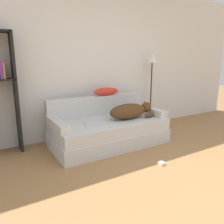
{
  "coord_description": "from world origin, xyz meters",
  "views": [
    {
      "loc": [
        -1.82,
        -1.02,
        1.31
      ],
      "look_at": [
        -0.13,
        1.8,
        0.55
      ],
      "focal_mm": 35.0,
      "sensor_mm": 36.0,
      "label": 1
    }
  ],
  "objects_px": {
    "dog": "(130,111)",
    "bookshelf": "(0,86)",
    "throw_pillow": "(106,92)",
    "power_adapter": "(162,163)",
    "floor_lamp": "(152,68)",
    "laptop": "(96,123)",
    "couch": "(109,132)"
  },
  "relations": [
    {
      "from": "throw_pillow",
      "to": "power_adapter",
      "type": "relative_size",
      "value": 6.42
    },
    {
      "from": "throw_pillow",
      "to": "power_adapter",
      "type": "bearing_deg",
      "value": -87.9
    },
    {
      "from": "laptop",
      "to": "throw_pillow",
      "type": "distance_m",
      "value": 0.74
    },
    {
      "from": "dog",
      "to": "couch",
      "type": "bearing_deg",
      "value": 163.69
    },
    {
      "from": "couch",
      "to": "floor_lamp",
      "type": "height_order",
      "value": "floor_lamp"
    },
    {
      "from": "dog",
      "to": "floor_lamp",
      "type": "height_order",
      "value": "floor_lamp"
    },
    {
      "from": "bookshelf",
      "to": "power_adapter",
      "type": "xyz_separation_m",
      "value": [
        1.68,
        -1.49,
        -0.96
      ]
    },
    {
      "from": "couch",
      "to": "dog",
      "type": "relative_size",
      "value": 2.29
    },
    {
      "from": "throw_pillow",
      "to": "floor_lamp",
      "type": "xyz_separation_m",
      "value": [
        1.06,
        0.05,
        0.39
      ]
    },
    {
      "from": "couch",
      "to": "throw_pillow",
      "type": "relative_size",
      "value": 3.81
    },
    {
      "from": "throw_pillow",
      "to": "couch",
      "type": "bearing_deg",
      "value": -113.65
    },
    {
      "from": "dog",
      "to": "bookshelf",
      "type": "relative_size",
      "value": 0.46
    },
    {
      "from": "dog",
      "to": "bookshelf",
      "type": "xyz_separation_m",
      "value": [
        -1.81,
        0.59,
        0.45
      ]
    },
    {
      "from": "floor_lamp",
      "to": "couch",
      "type": "bearing_deg",
      "value": -160.79
    },
    {
      "from": "laptop",
      "to": "dog",
      "type": "bearing_deg",
      "value": 8.31
    },
    {
      "from": "floor_lamp",
      "to": "power_adapter",
      "type": "bearing_deg",
      "value": -125.31
    },
    {
      "from": "laptop",
      "to": "bookshelf",
      "type": "bearing_deg",
      "value": 165.64
    },
    {
      "from": "floor_lamp",
      "to": "dog",
      "type": "bearing_deg",
      "value": -149.09
    },
    {
      "from": "dog",
      "to": "bookshelf",
      "type": "distance_m",
      "value": 1.96
    },
    {
      "from": "bookshelf",
      "to": "dog",
      "type": "bearing_deg",
      "value": -18.12
    },
    {
      "from": "bookshelf",
      "to": "floor_lamp",
      "type": "bearing_deg",
      "value": -1.37
    },
    {
      "from": "couch",
      "to": "dog",
      "type": "xyz_separation_m",
      "value": [
        0.34,
        -0.1,
        0.33
      ]
    },
    {
      "from": "laptop",
      "to": "couch",
      "type": "bearing_deg",
      "value": 26.31
    },
    {
      "from": "bookshelf",
      "to": "power_adapter",
      "type": "height_order",
      "value": "bookshelf"
    },
    {
      "from": "bookshelf",
      "to": "power_adapter",
      "type": "distance_m",
      "value": 2.45
    },
    {
      "from": "bookshelf",
      "to": "power_adapter",
      "type": "bearing_deg",
      "value": -41.5
    },
    {
      "from": "laptop",
      "to": "floor_lamp",
      "type": "bearing_deg",
      "value": 29.42
    },
    {
      "from": "power_adapter",
      "to": "laptop",
      "type": "bearing_deg",
      "value": 117.64
    },
    {
      "from": "laptop",
      "to": "power_adapter",
      "type": "bearing_deg",
      "value": -51.49
    },
    {
      "from": "bookshelf",
      "to": "floor_lamp",
      "type": "xyz_separation_m",
      "value": [
        2.69,
        -0.06,
        0.22
      ]
    },
    {
      "from": "couch",
      "to": "laptop",
      "type": "relative_size",
      "value": 4.91
    },
    {
      "from": "floor_lamp",
      "to": "power_adapter",
      "type": "distance_m",
      "value": 2.11
    }
  ]
}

